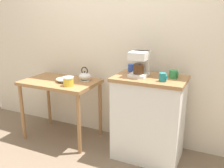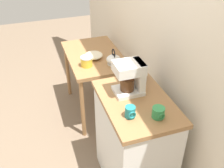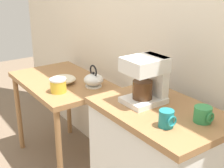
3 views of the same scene
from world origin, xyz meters
TOP-DOWN VIEW (x-y plane):
  - ground_plane at (0.00, 0.00)m, footprint 8.00×8.00m
  - back_wall at (0.10, 0.43)m, footprint 4.40×0.10m
  - wooden_table at (-0.55, 0.03)m, footprint 0.92×0.59m
  - kitchen_counter at (0.59, 0.05)m, footprint 0.74×0.50m
  - bowl_stoneware at (-0.47, 0.00)m, footprint 0.20×0.20m
  - teakettle at (-0.27, 0.16)m, footprint 0.18×0.15m
  - canister_enamel at (-0.33, -0.11)m, footprint 0.12×0.12m
  - coffee_maker at (0.47, 0.05)m, footprint 0.18×0.22m
  - mug_tall_green at (0.81, 0.11)m, footprint 0.09×0.09m
  - mug_dark_teal at (0.75, -0.07)m, footprint 0.08×0.07m
  - mug_blue at (0.33, 0.20)m, footprint 0.09×0.09m

SIDE VIEW (x-z plane):
  - ground_plane at x=0.00m, z-range 0.00..0.00m
  - kitchen_counter at x=0.59m, z-range 0.00..0.93m
  - wooden_table at x=-0.55m, z-range 0.28..1.04m
  - bowl_stoneware at x=-0.47m, z-range 0.76..0.83m
  - canister_enamel at x=-0.33m, z-range 0.76..0.87m
  - teakettle at x=-0.27m, z-range 0.73..0.90m
  - mug_tall_green at x=0.81m, z-range 0.93..1.01m
  - mug_dark_teal at x=0.75m, z-range 0.93..1.01m
  - mug_blue at x=0.33m, z-range 0.93..1.01m
  - coffee_maker at x=0.47m, z-range 0.94..1.20m
  - back_wall at x=0.10m, z-range 0.00..2.80m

